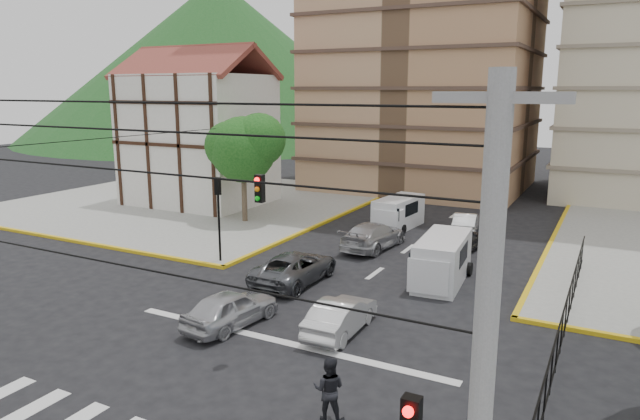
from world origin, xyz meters
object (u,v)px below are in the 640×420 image
Objects in this scene: van_right_lane at (441,262)px; car_silver_front_left at (231,308)px; car_white_front_right at (341,316)px; van_left_lane at (397,214)px; traffic_light_nw at (218,205)px; pedestrian_crosswalk at (329,389)px.

car_silver_front_left is at bearing -128.54° from van_right_lane.
car_white_front_right is at bearing -108.33° from van_right_lane.
car_white_front_right is at bearing -71.32° from van_left_lane.
car_silver_front_left is at bearing -49.74° from traffic_light_nw.
pedestrian_crosswalk is (0.46, -12.47, -0.15)m from van_right_lane.
van_left_lane is at bearing 64.16° from traffic_light_nw.
car_white_front_right is 2.20× the size of pedestrian_crosswalk.
pedestrian_crosswalk is (6.00, -21.67, -0.07)m from van_left_lane.
van_right_lane is 10.75m from van_left_lane.
van_left_lane is 1.11× the size of car_silver_front_left.
car_silver_front_left is at bearing -85.09° from van_left_lane.
van_left_lane is at bearing -90.16° from pedestrian_crosswalk.
van_left_lane is 2.53× the size of pedestrian_crosswalk.
pedestrian_crosswalk is (11.54, -10.23, -2.19)m from traffic_light_nw.
van_left_lane is 1.15× the size of car_white_front_right.
car_silver_front_left is 2.28× the size of pedestrian_crosswalk.
van_right_lane is at bearing -53.34° from van_left_lane.
van_left_lane is at bearing 116.54° from van_right_lane.
traffic_light_nw reaches higher than van_left_lane.
car_white_front_right is at bearing -83.16° from pedestrian_crosswalk.
car_silver_front_left is at bearing -48.01° from pedestrian_crosswalk.
van_left_lane is 16.77m from car_white_front_right.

